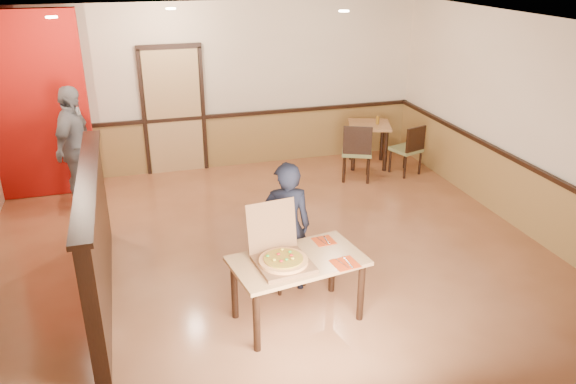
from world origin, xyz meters
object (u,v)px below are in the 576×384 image
passerby (75,147)px  side_chair_left (357,150)px  side_chair_right (409,148)px  main_table (298,268)px  side_table (369,134)px  diner (286,227)px  pizza_box (281,257)px  condiment (378,120)px  diner_chair (280,247)px

passerby → side_chair_left: bearing=-74.3°
side_chair_left → passerby: 4.35m
side_chair_right → passerby: passerby is taller
main_table → side_table: size_ratio=1.58×
side_chair_left → diner: size_ratio=0.64×
side_chair_left → pizza_box: size_ratio=1.45×
main_table → condiment: bearing=46.6°
pizza_box → passerby: bearing=112.6°
main_table → side_chair_left: 3.96m
diner_chair → side_table: bearing=32.8°
diner → pizza_box: size_ratio=2.26×
side_chair_right → condiment: (-0.34, 0.57, 0.35)m
side_chair_right → diner: (-2.96, -2.79, 0.28)m
side_chair_right → condiment: condiment is taller
side_chair_right → passerby: bearing=-21.2°
side_chair_left → condiment: bearing=-113.4°
side_chair_right → side_table: 0.78m
diner → diner_chair: bearing=-68.8°
side_table → side_chair_left: bearing=-127.8°
side_chair_right → passerby: 5.29m
pizza_box → diner: bearing=62.7°
main_table → side_chair_right: bearing=39.0°
passerby → side_chair_right: bearing=-73.6°
diner_chair → pizza_box: 0.84m
side_chair_right → pizza_box: bearing=28.7°
passerby → condiment: passerby is taller
diner_chair → pizza_box: (-0.20, -0.76, 0.32)m
diner_chair → side_table: (2.52, 3.27, 0.13)m
side_table → pizza_box: (-2.72, -4.02, 0.19)m
side_table → condiment: bearing=-18.7°
main_table → pizza_box: 0.25m
main_table → side_chair_right: size_ratio=1.63×
side_chair_right → passerby: (-5.27, 0.27, 0.42)m
side_chair_left → side_chair_right: (0.95, 0.00, -0.05)m
passerby → condiment: 4.94m
pizza_box → condiment: pizza_box is taller
side_table → passerby: 4.82m
main_table → diner: size_ratio=0.94×
main_table → diner_chair: 0.75m
passerby → pizza_box: (2.09, -3.68, -0.13)m
diner_chair → side_chair_left: size_ratio=0.85×
side_chair_left → side_table: size_ratio=1.08×
diner_chair → passerby: 3.74m
main_table → side_chair_left: (2.06, 3.38, -0.07)m
side_table → condiment: 0.28m
diner → condiment: bearing=-120.5°
side_chair_right → diner: size_ratio=0.57×
diner_chair → pizza_box: bearing=-124.1°
side_chair_left → diner: (-2.01, -2.79, 0.23)m
main_table → pizza_box: pizza_box is taller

